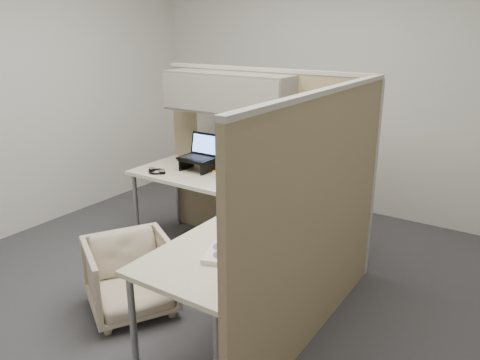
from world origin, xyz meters
The scene contains 18 objects.
ground centered at (0.00, 0.00, 0.00)m, with size 4.50×4.50×0.00m, color #36363B.
partition_back centered at (-0.22, 0.83, 1.10)m, with size 2.00×0.36×1.63m.
partition_right centered at (0.90, -0.07, 0.82)m, with size 0.07×2.03×1.63m.
desk centered at (0.12, 0.13, 0.69)m, with size 2.00×1.98×0.73m.
office_chair centered at (-0.31, -0.54, 0.30)m, with size 0.58×0.54×0.59m, color #BEAD97.
monitor_left centered at (0.12, 0.70, 1.00)m, with size 0.44×0.20×0.47m.
monitor_right centered at (0.63, 0.56, 1.00)m, with size 0.39×0.27×0.47m.
laptop_station centered at (-0.57, 0.59, 0.85)m, with size 0.31×0.26×0.32m.
keyboard centered at (0.16, 0.35, 0.74)m, with size 0.46×0.15×0.02m, color black.
mouse centered at (0.49, 0.32, 0.74)m, with size 0.08×0.05×0.03m, color black.
travel_mug centered at (0.35, 0.63, 0.82)m, with size 0.08×0.08×0.18m.
soda_can_green centered at (0.66, 0.28, 0.79)m, with size 0.07×0.07×0.12m, color #B21E1E.
soda_can_silver centered at (0.52, 0.43, 0.79)m, with size 0.07×0.07×0.12m, color black.
sticky_note_b centered at (-0.03, 0.29, 0.73)m, with size 0.08×0.08×0.01m, color #FAE841.
sticky_note_c centered at (-0.39, 0.62, 0.73)m, with size 0.08×0.08×0.01m, color #FAE841.
headphones centered at (-0.83, 0.32, 0.74)m, with size 0.19×0.16×0.03m.
paper_stack centered at (0.59, -0.65, 0.75)m, with size 0.26×0.30×0.03m.
desk_clock centered at (0.66, -0.21, 0.77)m, with size 0.05×0.09×0.08m.
Camera 1 is at (1.97, -2.56, 1.96)m, focal length 35.00 mm.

